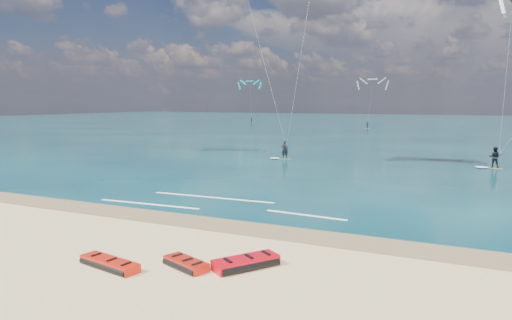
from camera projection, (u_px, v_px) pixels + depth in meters
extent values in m
plane|color=tan|center=(350.00, 150.00, 56.17)|extent=(320.00, 320.00, 0.00)
cube|color=brown|center=(180.00, 219.00, 22.80)|extent=(320.00, 2.40, 0.01)
cube|color=#092A35|center=(409.00, 125.00, 113.88)|extent=(320.00, 200.00, 0.04)
cube|color=yellow|center=(285.00, 159.00, 46.54)|extent=(1.32, 1.24, 0.06)
imported|color=black|center=(285.00, 150.00, 46.43)|extent=(0.77, 0.62, 1.83)
cylinder|color=black|center=(286.00, 147.00, 45.99)|extent=(0.45, 0.40, 0.04)
cube|color=gold|center=(494.00, 168.00, 40.10)|extent=(1.50, 0.67, 0.06)
imported|color=black|center=(494.00, 157.00, 39.98)|extent=(0.97, 0.80, 1.83)
cylinder|color=black|center=(499.00, 154.00, 39.52)|extent=(0.58, 0.14, 0.04)
cube|color=white|center=(306.00, 215.00, 23.49)|extent=(4.43, 0.56, 0.01)
cube|color=white|center=(212.00, 197.00, 27.84)|extent=(8.09, 0.53, 0.01)
cube|color=white|center=(148.00, 204.00, 26.04)|extent=(6.55, 0.59, 0.01)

